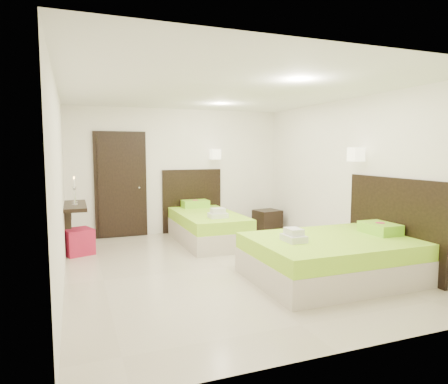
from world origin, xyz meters
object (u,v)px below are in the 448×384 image
object	(u,v)px
bed_double	(336,255)
ottoman	(78,242)
nightstand	(267,220)
bed_single	(206,224)

from	to	relation	value
bed_double	ottoman	distance (m)	4.18
nightstand	ottoman	bearing A→B (deg)	179.68
bed_single	bed_double	bearing A→B (deg)	-71.13
nightstand	bed_double	bearing A→B (deg)	-109.92
bed_single	ottoman	bearing A→B (deg)	-175.07
bed_single	bed_double	size ratio (longest dim) A/B	0.99
ottoman	nightstand	bearing A→B (deg)	9.24
ottoman	bed_single	bearing A→B (deg)	4.93
bed_double	nightstand	bearing A→B (deg)	79.65
bed_double	bed_single	bearing A→B (deg)	108.87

